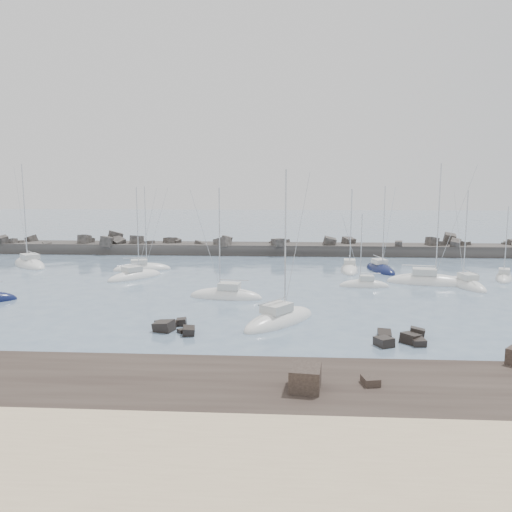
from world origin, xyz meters
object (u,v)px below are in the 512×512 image
Objects in this scene: sailboat_3 at (135,277)px; sailboat_7 at (280,321)px; sailboat_5 at (226,297)px; sailboat_9 at (364,286)px; sailboat_1 at (30,265)px; sailboat_4 at (142,269)px; sailboat_12 at (504,278)px; sailboat_8 at (380,270)px; sailboat_6 at (350,270)px; sailboat_13 at (428,282)px; sailboat_10 at (466,285)px.

sailboat_7 is (18.99, -20.10, 0.01)m from sailboat_3.
sailboat_5 is 17.08m from sailboat_9.
sailboat_4 is (17.90, -2.77, -0.02)m from sailboat_1.
sailboat_1 is 66.33m from sailboat_12.
sailboat_9 is (-3.97, -11.42, -0.01)m from sailboat_8.
sailboat_1 is 1.13× the size of sailboat_7.
sailboat_8 is (33.60, 1.47, 0.01)m from sailboat_4.
sailboat_7 is at bearing -109.02° from sailboat_6.
sailboat_13 reaches higher than sailboat_9.
sailboat_6 is 19.53m from sailboat_12.
sailboat_1 is 1.28× the size of sailboat_3.
sailboat_4 is 32.94m from sailboat_7.
sailboat_12 is (65.95, -7.09, -0.01)m from sailboat_1.
sailboat_13 is (37.70, -7.64, 0.02)m from sailboat_4.
sailboat_3 is (18.75, -8.97, -0.01)m from sailboat_1.
sailboat_8 is 13.33m from sailboat_10.
sailboat_7 reaches higher than sailboat_6.
sailboat_3 is 27.65m from sailboat_7.
sailboat_5 is 0.81× the size of sailboat_13.
sailboat_3 is 0.81× the size of sailboat_13.
sailboat_13 reaches higher than sailboat_12.
sailboat_8 is (32.75, 7.67, 0.00)m from sailboat_3.
sailboat_12 is (48.05, -4.31, 0.01)m from sailboat_4.
sailboat_4 is 42.65m from sailboat_10.
sailboat_12 is (34.04, 12.55, -0.01)m from sailboat_5.
sailboat_9 is at bearing -109.19° from sailboat_8.
sailboat_6 is (47.16, -1.77, -0.01)m from sailboat_1.
sailboat_8 is at bearing 70.81° from sailboat_9.
sailboat_5 is at bearing -31.61° from sailboat_1.
sailboat_9 is at bearing 59.11° from sailboat_7.
sailboat_4 reaches higher than sailboat_6.
sailboat_9 is (0.37, -10.95, -0.01)m from sailboat_6.
sailboat_7 reaches higher than sailboat_10.
sailboat_1 is at bearing 177.85° from sailboat_6.
sailboat_7 is at bearing -52.95° from sailboat_4.
sailboat_3 is 0.99× the size of sailboat_8.
sailboat_1 is 51.52m from sailboat_8.
sailboat_3 is at bearing -177.71° from sailboat_12.
sailboat_13 reaches higher than sailboat_7.
sailboat_1 is at bearing 168.68° from sailboat_10.
sailboat_1 is 1.27× the size of sailboat_4.
sailboat_7 is 1.16× the size of sailboat_10.
sailboat_8 reaches higher than sailboat_5.
sailboat_8 is at bearing 158.19° from sailboat_12.
sailboat_13 is (8.07, 2.30, 0.02)m from sailboat_9.
sailboat_6 reaches higher than sailboat_10.
sailboat_12 is at bearing -15.79° from sailboat_6.
sailboat_10 is at bearing -11.32° from sailboat_1.
sailboat_12 is at bearing -21.81° from sailboat_8.
sailboat_5 is at bearing 121.74° from sailboat_7.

